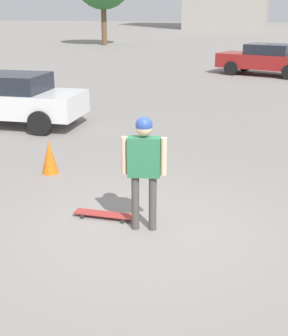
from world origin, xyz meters
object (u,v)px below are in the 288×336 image
at_px(car_parked_near, 11,99).
at_px(traffic_cone, 50,157).
at_px(skateboard, 104,214).
at_px(car_parked_far, 267,59).
at_px(person, 144,159).

distance_m(car_parked_near, traffic_cone, 4.56).
height_order(skateboard, traffic_cone, traffic_cone).
distance_m(skateboard, traffic_cone, 2.53).
bearing_deg(skateboard, car_parked_near, -48.70).
relative_size(skateboard, traffic_cone, 1.44).
bearing_deg(car_parked_far, car_parked_near, 79.82).
height_order(car_parked_near, car_parked_far, car_parked_far).
relative_size(person, traffic_cone, 2.53).
distance_m(skateboard, car_parked_far, 18.18).
height_order(skateboard, car_parked_near, car_parked_near).
xyz_separation_m(skateboard, car_parked_near, (-5.22, -4.73, 0.70)).
bearing_deg(skateboard, car_parked_far, -97.02).
bearing_deg(car_parked_near, skateboard, 129.53).
height_order(skateboard, car_parked_far, car_parked_far).
bearing_deg(car_parked_near, traffic_cone, 127.23).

